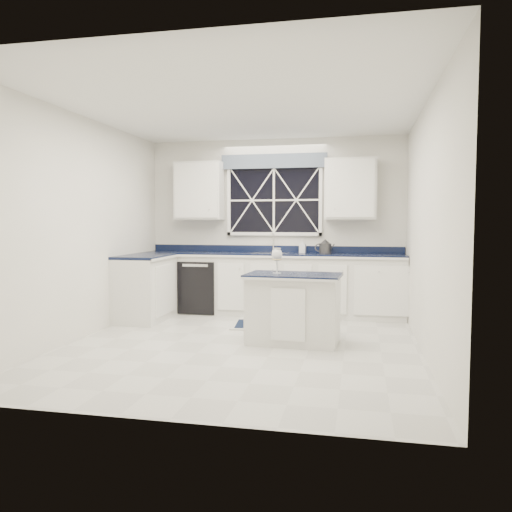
% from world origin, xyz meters
% --- Properties ---
extents(ground, '(4.50, 4.50, 0.00)m').
position_xyz_m(ground, '(0.00, 0.00, 0.00)').
color(ground, beige).
rests_on(ground, ground).
extents(back_wall, '(4.00, 0.10, 2.70)m').
position_xyz_m(back_wall, '(0.00, 2.25, 1.35)').
color(back_wall, beige).
rests_on(back_wall, ground).
extents(base_cabinets, '(3.99, 1.60, 0.90)m').
position_xyz_m(base_cabinets, '(-0.33, 1.78, 0.45)').
color(base_cabinets, silver).
rests_on(base_cabinets, ground).
extents(countertop, '(3.98, 0.64, 0.04)m').
position_xyz_m(countertop, '(0.00, 1.95, 0.92)').
color(countertop, black).
rests_on(countertop, base_cabinets).
extents(dishwasher, '(0.60, 0.58, 0.82)m').
position_xyz_m(dishwasher, '(-1.10, 1.95, 0.41)').
color(dishwasher, black).
rests_on(dishwasher, ground).
extents(window, '(1.65, 0.09, 1.26)m').
position_xyz_m(window, '(0.00, 2.20, 1.83)').
color(window, black).
rests_on(window, ground).
extents(upper_cabinets, '(3.10, 0.34, 0.90)m').
position_xyz_m(upper_cabinets, '(0.00, 2.08, 1.90)').
color(upper_cabinets, silver).
rests_on(upper_cabinets, ground).
extents(faucet, '(0.05, 0.20, 0.30)m').
position_xyz_m(faucet, '(0.00, 2.14, 1.10)').
color(faucet, silver).
rests_on(faucet, countertop).
extents(island, '(1.13, 0.72, 0.81)m').
position_xyz_m(island, '(0.57, 0.23, 0.41)').
color(island, silver).
rests_on(island, ground).
extents(rug, '(1.21, 0.83, 0.02)m').
position_xyz_m(rug, '(0.17, 1.13, 0.01)').
color(rug, '#B6B6B1').
rests_on(rug, ground).
extents(kettle, '(0.30, 0.22, 0.21)m').
position_xyz_m(kettle, '(0.81, 2.05, 1.04)').
color(kettle, '#323235').
rests_on(kettle, countertop).
extents(wine_glass, '(0.13, 0.13, 0.30)m').
position_xyz_m(wine_glass, '(0.37, 0.25, 1.02)').
color(wine_glass, silver).
rests_on(wine_glass, island).
extents(soap_bottle, '(0.10, 0.10, 0.21)m').
position_xyz_m(soap_bottle, '(0.47, 2.07, 1.04)').
color(soap_bottle, silver).
rests_on(soap_bottle, countertop).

